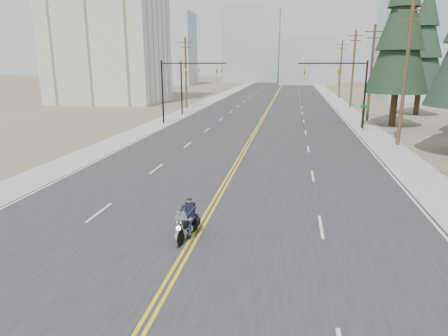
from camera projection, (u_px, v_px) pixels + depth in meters
name	position (u px, v px, depth m)	size (l,w,h in m)	color
ground_plane	(180.00, 263.00, 13.80)	(400.00, 400.00, 0.00)	#776D56
road	(275.00, 98.00, 80.54)	(20.00, 200.00, 0.01)	#303033
sidewalk_left	(219.00, 97.00, 82.40)	(3.00, 200.00, 0.01)	#A5A5A0
sidewalk_right	(333.00, 98.00, 78.67)	(3.00, 200.00, 0.01)	#A5A5A0
traffic_mast_left	(179.00, 80.00, 44.51)	(7.10, 0.26, 7.00)	black
traffic_mast_right	(346.00, 81.00, 41.59)	(7.10, 0.26, 7.00)	black
traffic_mast_far	(194.00, 78.00, 52.21)	(6.10, 0.26, 7.00)	black
street_sign	(364.00, 113.00, 40.19)	(0.90, 0.06, 2.62)	black
utility_pole_b	(406.00, 72.00, 32.18)	(2.20, 0.30, 11.50)	brown
utility_pole_c	(371.00, 72.00, 46.54)	(2.20, 0.30, 11.00)	brown
utility_pole_d	(353.00, 68.00, 60.78)	(2.20, 0.30, 11.50)	brown
utility_pole_e	(341.00, 68.00, 77.05)	(2.20, 0.30, 11.00)	brown
utility_pole_left	(186.00, 72.00, 60.20)	(2.20, 0.30, 10.50)	brown
apartment_block	(106.00, 12.00, 66.97)	(18.00, 14.00, 30.00)	silver
haze_bldg_a	(171.00, 49.00, 126.33)	(14.00, 12.00, 22.00)	#B7BCC6
haze_bldg_b	(308.00, 62.00, 129.90)	(18.00, 14.00, 14.00)	#ADB2B7
haze_bldg_c	(428.00, 55.00, 109.89)	(16.00, 12.00, 18.00)	#B7BCC6
haze_bldg_d	(252.00, 46.00, 145.92)	(20.00, 15.00, 26.00)	#ADB2B7
haze_bldg_e	(351.00, 65.00, 151.22)	(14.00, 14.00, 12.00)	#B7BCC6
haze_bldg_f	(144.00, 60.00, 143.83)	(12.00, 12.00, 16.00)	#ADB2B7
motorcyclist	(187.00, 219.00, 15.56)	(0.87, 2.04, 1.59)	black
conifer_tall	(402.00, 27.00, 41.33)	(6.49, 6.49, 18.02)	#382619
conifer_far	(425.00, 41.00, 51.12)	(6.19, 6.19, 16.59)	#382619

